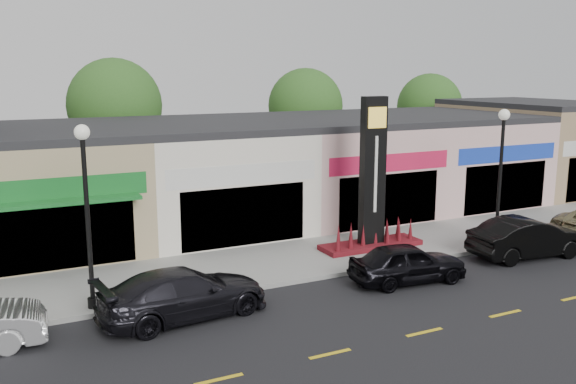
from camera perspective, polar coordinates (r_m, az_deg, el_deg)
name	(u,v)px	position (r m, az deg, el deg)	size (l,w,h in m)	color
ground	(365,297)	(19.92, 7.20, -9.71)	(120.00, 120.00, 0.00)	black
sidewalk	(303,258)	(23.44, 1.37, -6.17)	(52.00, 4.30, 0.15)	gray
curb	(332,275)	(21.57, 4.13, -7.77)	(52.00, 0.20, 0.15)	gray
shop_beige	(45,185)	(27.44, -21.82, 0.59)	(7.00, 10.85, 4.80)	tan
shop_cream	(205,173)	(28.76, -7.82, 1.75)	(7.00, 10.01, 4.80)	silver
shop_pink_w	(334,163)	(31.61, 4.33, 2.68)	(7.00, 10.01, 4.80)	#CDA39C
shop_pink_e	(441,155)	(35.63, 14.12, 3.34)	(7.00, 10.01, 4.80)	#CDA39C
shop_tan	(531,145)	(40.44, 21.79, 4.14)	(7.00, 10.01, 5.30)	#8D7052
tree_rear_west	(115,105)	(35.62, -15.91, 7.82)	(5.20, 5.20, 7.83)	#382619
tree_rear_mid	(305,106)	(39.56, 1.64, 8.05)	(4.80, 4.80, 7.29)	#382619
tree_rear_east	(429,106)	(45.08, 13.09, 7.83)	(4.60, 4.60, 6.94)	#382619
lamp_west_near	(86,199)	(18.51, -18.35, -0.60)	(0.44, 0.44, 5.47)	black
lamp_east_near	(501,163)	(25.92, 19.30, 2.60)	(0.44, 0.44, 5.47)	black
pylon_sign	(372,195)	(24.25, 7.87, -0.32)	(4.20, 1.30, 6.00)	#5A0F1E
car_dark_sedan	(184,294)	(18.24, -9.73, -9.34)	(5.03, 2.05, 1.46)	black
car_black_sedan	(408,263)	(21.24, 11.14, -6.52)	(4.04, 1.62, 1.37)	black
car_black_conv	(528,238)	(25.32, 21.58, -4.00)	(4.72, 1.65, 1.55)	black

